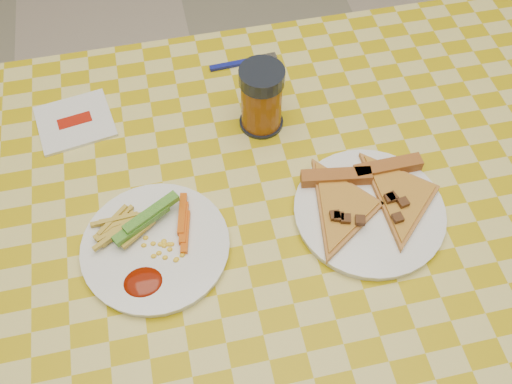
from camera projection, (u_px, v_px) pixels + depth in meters
ground at (265, 368)px, 1.50m from camera, size 8.00×8.00×0.00m
table at (270, 243)px, 0.93m from camera, size 1.28×0.88×0.76m
plate_left at (156, 248)px, 0.84m from camera, size 0.24×0.24×0.01m
plate_right at (369, 212)px, 0.87m from camera, size 0.26×0.26×0.01m
fries_veggies at (147, 235)px, 0.83m from camera, size 0.17×0.16×0.04m
pizza_slices at (369, 198)px, 0.87m from camera, size 0.24×0.23×0.02m
drink_glass at (262, 99)px, 0.93m from camera, size 0.08×0.08×0.12m
napkin at (75, 122)px, 0.98m from camera, size 0.14×0.13×0.01m
fork at (244, 62)px, 1.06m from camera, size 0.13×0.02×0.01m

